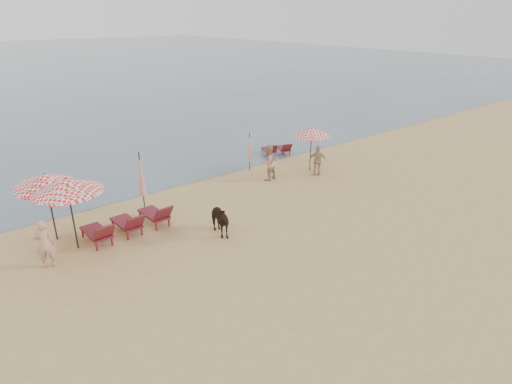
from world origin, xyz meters
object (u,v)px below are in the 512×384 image
(lounger_cluster_right, at_px, (277,149))
(beachgoer_left, at_px, (45,244))
(umbrella_open_right, at_px, (312,132))
(beachgoer_right_b, at_px, (318,161))
(umbrella_closed_left, at_px, (141,175))
(umbrella_closed_right, at_px, (250,147))
(cow, at_px, (217,219))
(beachgoer_right_a, at_px, (268,162))
(lounger_cluster_left, at_px, (129,223))
(umbrella_open_left_a, at_px, (67,185))
(umbrella_open_left_b, at_px, (45,181))

(lounger_cluster_right, relative_size, beachgoer_left, 1.11)
(umbrella_open_right, distance_m, beachgoer_right_b, 1.57)
(umbrella_open_right, xyz_separation_m, beachgoer_left, (-13.73, -1.30, -1.28))
(umbrella_closed_left, relative_size, umbrella_closed_right, 1.23)
(cow, xyz_separation_m, beachgoer_left, (-5.71, 1.67, 0.23))
(umbrella_open_right, bearing_deg, beachgoer_left, 161.69)
(lounger_cluster_right, xyz_separation_m, beachgoer_right_a, (-3.10, -2.86, 0.55))
(lounger_cluster_left, height_order, umbrella_closed_left, umbrella_closed_left)
(umbrella_open_left_a, distance_m, beachgoer_right_b, 12.44)
(lounger_cluster_left, xyz_separation_m, umbrella_open_left_a, (-1.93, 0.15, 1.98))
(umbrella_closed_right, bearing_deg, beachgoer_right_a, -94.68)
(lounger_cluster_right, relative_size, umbrella_open_right, 0.81)
(umbrella_open_right, bearing_deg, lounger_cluster_left, 160.49)
(umbrella_open_left_b, relative_size, cow, 1.80)
(beachgoer_right_a, bearing_deg, lounger_cluster_left, 0.75)
(umbrella_open_right, distance_m, umbrella_closed_right, 3.39)
(umbrella_closed_left, relative_size, beachgoer_right_a, 1.38)
(umbrella_open_right, xyz_separation_m, umbrella_closed_right, (-2.54, 2.06, -0.87))
(lounger_cluster_right, xyz_separation_m, umbrella_closed_right, (-2.96, -1.13, 0.91))
(cow, bearing_deg, beachgoer_right_a, 39.63)
(umbrella_open_left_b, bearing_deg, lounger_cluster_right, 28.40)
(beachgoer_left, distance_m, beachgoer_right_a, 11.16)
(umbrella_open_left_a, xyz_separation_m, umbrella_open_right, (12.57, 0.63, -0.30))
(lounger_cluster_right, bearing_deg, umbrella_open_left_b, -146.61)
(umbrella_closed_right, relative_size, beachgoer_right_a, 1.13)
(umbrella_closed_left, height_order, beachgoer_right_a, umbrella_closed_left)
(umbrella_closed_right, bearing_deg, umbrella_open_left_b, -171.56)
(umbrella_closed_right, distance_m, cow, 7.46)
(lounger_cluster_left, relative_size, beachgoer_right_a, 1.70)
(umbrella_open_left_a, xyz_separation_m, cow, (4.55, -2.34, -1.81))
(umbrella_open_left_a, xyz_separation_m, beachgoer_left, (-1.16, -0.67, -1.58))
(lounger_cluster_right, distance_m, umbrella_open_right, 3.68)
(cow, distance_m, beachgoer_left, 5.96)
(lounger_cluster_left, bearing_deg, beachgoer_left, -172.83)
(umbrella_open_left_b, relative_size, beachgoer_right_b, 1.72)
(lounger_cluster_left, height_order, umbrella_open_right, umbrella_open_right)
(lounger_cluster_right, distance_m, cow, 10.45)
(lounger_cluster_left, height_order, beachgoer_right_b, beachgoer_right_b)
(umbrella_open_left_b, height_order, beachgoer_right_b, umbrella_open_left_b)
(umbrella_open_right, relative_size, cow, 1.57)
(beachgoer_right_a, bearing_deg, cow, 24.56)
(lounger_cluster_left, bearing_deg, umbrella_open_left_a, 173.09)
(umbrella_open_left_a, relative_size, umbrella_closed_left, 1.06)
(umbrella_open_left_b, height_order, umbrella_closed_left, umbrella_open_left_b)
(lounger_cluster_left, distance_m, umbrella_open_left_b, 3.29)
(umbrella_closed_left, xyz_separation_m, beachgoer_right_a, (6.50, -0.69, -0.65))
(umbrella_open_right, bearing_deg, cow, 176.63)
(umbrella_closed_right, bearing_deg, lounger_cluster_right, 20.93)
(umbrella_closed_right, distance_m, beachgoer_left, 11.69)
(beachgoer_left, height_order, beachgoer_right_a, beachgoer_right_a)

